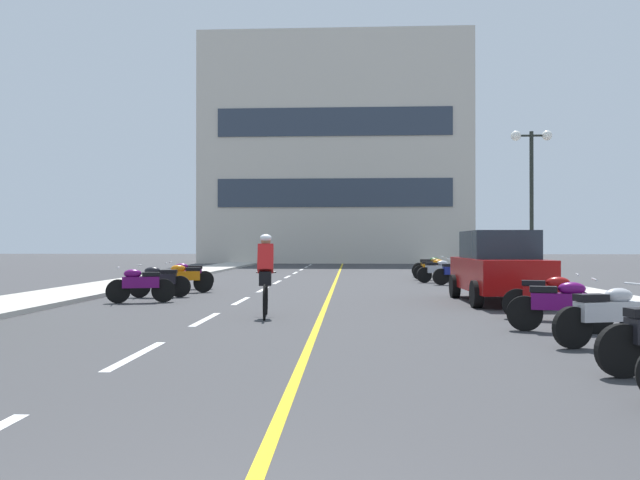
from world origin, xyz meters
The scene contains 31 objects.
ground_plane centered at (0.00, 21.00, 0.00)m, with size 140.00×140.00×0.00m, color #38383A.
curb_left centered at (-7.20, 24.00, 0.06)m, with size 2.40×72.00×0.12m, color #B7B2A8.
curb_right centered at (7.20, 24.00, 0.06)m, with size 2.40×72.00×0.12m, color #B7B2A8.
lane_dash_1 centered at (-2.00, 6.00, 0.00)m, with size 0.14×2.20×0.01m, color silver.
lane_dash_2 centered at (-2.00, 10.00, 0.00)m, with size 0.14×2.20×0.01m, color silver.
lane_dash_3 centered at (-2.00, 14.00, 0.00)m, with size 0.14×2.20×0.01m, color silver.
lane_dash_4 centered at (-2.00, 18.00, 0.00)m, with size 0.14×2.20×0.01m, color silver.
lane_dash_5 centered at (-2.00, 22.00, 0.00)m, with size 0.14×2.20×0.01m, color silver.
lane_dash_6 centered at (-2.00, 26.00, 0.00)m, with size 0.14×2.20×0.01m, color silver.
lane_dash_7 centered at (-2.00, 30.00, 0.00)m, with size 0.14×2.20×0.01m, color silver.
lane_dash_8 centered at (-2.00, 34.00, 0.00)m, with size 0.14×2.20×0.01m, color silver.
lane_dash_9 centered at (-2.00, 38.00, 0.00)m, with size 0.14×2.20×0.01m, color silver.
lane_dash_10 centered at (-2.00, 42.00, 0.00)m, with size 0.14×2.20×0.01m, color silver.
lane_dash_11 centered at (-2.00, 46.00, 0.00)m, with size 0.14×2.20×0.01m, color silver.
centre_line_yellow centered at (0.25, 24.00, 0.00)m, with size 0.12×66.00×0.01m, color gold.
office_building centered at (-0.38, 49.30, 8.94)m, with size 21.11×8.72×17.88m.
street_lamp_mid centered at (7.35, 20.59, 4.07)m, with size 1.46×0.36×5.45m.
parked_car_near centered at (4.61, 13.91, 0.92)m, with size 1.97×4.22×1.82m.
motorcycle_2 centered at (4.54, 6.98, 0.47)m, with size 1.66×0.72×0.92m.
motorcycle_3 centered at (4.37, 8.49, 0.47)m, with size 1.67×0.69×0.92m.
motorcycle_4 centered at (4.69, 10.19, 0.47)m, with size 1.66×0.72×0.92m.
motorcycle_5 centered at (-4.45, 13.36, 0.47)m, with size 1.66×0.74×0.92m.
motorcycle_6 centered at (-4.46, 14.93, 0.47)m, with size 1.70×0.60×0.92m.
motorcycle_7 centered at (-4.20, 16.62, 0.47)m, with size 1.67×0.70×0.92m.
motorcycle_8 centered at (-4.51, 18.11, 0.47)m, with size 1.69×0.61×0.92m.
motorcycle_9 centered at (4.67, 20.69, 0.47)m, with size 1.70×0.60×0.92m.
motorcycle_10 centered at (4.21, 22.10, 0.47)m, with size 1.66×0.73×0.92m.
motorcycle_11 centered at (4.28, 23.76, 0.47)m, with size 1.70×0.60×0.92m.
motorcycle_12 centered at (4.45, 25.93, 0.47)m, with size 1.70×0.60×0.92m.
motorcycle_13 centered at (4.62, 27.51, 0.47)m, with size 1.70×0.60×0.92m.
cyclist_rider centered at (-0.88, 10.48, 0.89)m, with size 0.43×1.77×1.71m.
Camera 1 is at (0.85, -2.21, 1.48)m, focal length 35.17 mm.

